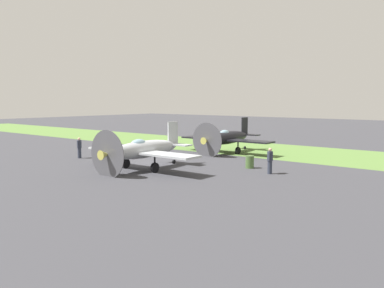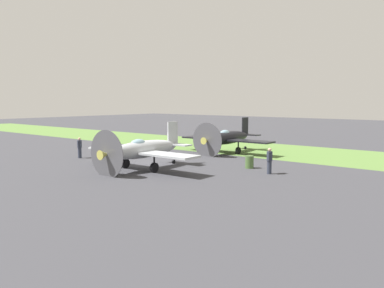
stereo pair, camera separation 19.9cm
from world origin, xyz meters
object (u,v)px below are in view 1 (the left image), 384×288
at_px(ground_crew_chief, 79,147).
at_px(airplane_lead, 143,150).
at_px(ground_crew_mechanic, 270,160).
at_px(fuel_drum, 250,162).
at_px(airplane_wingman, 227,138).

bearing_deg(ground_crew_chief, airplane_lead, -126.28).
xyz_separation_m(ground_crew_mechanic, fuel_drum, (2.19, -1.09, -0.46)).
bearing_deg(airplane_lead, ground_crew_mechanic, -152.87).
xyz_separation_m(ground_crew_chief, fuel_drum, (-13.65, -4.72, -0.46)).
height_order(airplane_lead, ground_crew_mechanic, airplane_lead).
bearing_deg(ground_crew_chief, ground_crew_mechanic, -109.86).
height_order(ground_crew_chief, ground_crew_mechanic, same).
relative_size(ground_crew_chief, ground_crew_mechanic, 1.00).
distance_m(airplane_lead, fuel_drum, 7.63).
relative_size(airplane_wingman, ground_crew_chief, 5.33).
relative_size(airplane_lead, airplane_wingman, 1.02).
height_order(airplane_lead, fuel_drum, airplane_lead).
bearing_deg(airplane_lead, airplane_wingman, -88.27).
bearing_deg(ground_crew_mechanic, airplane_wingman, -150.36).
height_order(ground_crew_mechanic, fuel_drum, ground_crew_mechanic).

